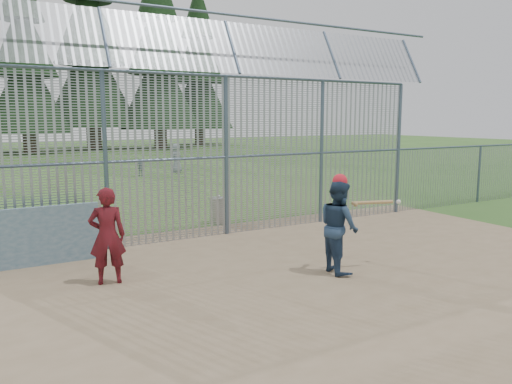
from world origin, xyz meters
TOP-DOWN VIEW (x-y plane):
  - ground at (0.00, 0.00)m, footprint 120.00×120.00m
  - dirt_infield at (0.00, -0.50)m, footprint 14.00×10.00m
  - dugout_wall at (-4.60, 2.90)m, footprint 2.50×0.12m
  - batter at (0.43, -0.44)m, footprint 0.82×0.98m
  - onlooker at (-3.59, 1.09)m, footprint 0.71×0.55m
  - bg_kid_standing at (4.18, 17.94)m, footprint 0.92×0.80m
  - bg_kid_seated at (1.93, 17.12)m, footprint 0.57×0.32m
  - batting_gear at (0.56, -0.47)m, footprint 1.61×0.46m
  - trash_can at (0.40, 4.83)m, footprint 0.56×0.56m
  - backstop_fence at (1.81, 3.43)m, footprint 20.09×0.81m
  - conifer_row at (1.93, 41.51)m, footprint 38.48×12.26m

SIDE VIEW (x-z plane):
  - ground at x=0.00m, z-range 0.00..0.00m
  - dirt_infield at x=0.00m, z-range 0.00..0.02m
  - trash_can at x=0.40m, z-range -0.03..0.79m
  - bg_kid_seated at x=1.93m, z-range 0.00..0.92m
  - dugout_wall at x=-4.60m, z-range 0.02..1.22m
  - bg_kid_standing at x=4.18m, z-range 0.00..1.58m
  - onlooker at x=-3.59m, z-range 0.02..1.77m
  - batter at x=0.43m, z-range 0.02..1.81m
  - batting_gear at x=0.56m, z-range 1.37..2.05m
  - backstop_fence at x=1.81m, z-range -0.29..5.01m
  - conifer_row at x=1.93m, z-range 0.73..20.93m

